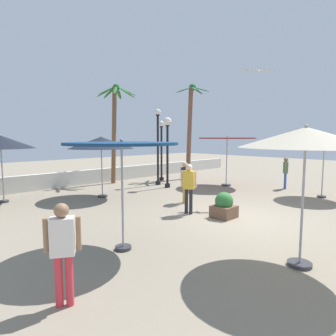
{
  "coord_description": "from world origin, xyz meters",
  "views": [
    {
      "loc": [
        -8.19,
        -4.89,
        2.66
      ],
      "look_at": [
        0.0,
        3.47,
        1.4
      ],
      "focal_mm": 30.94,
      "sensor_mm": 36.0,
      "label": 1
    }
  ],
  "objects_px": {
    "patio_umbrella_0": "(325,140)",
    "seagull_0": "(258,71)",
    "patio_umbrella_1": "(122,147)",
    "patio_umbrella_2": "(0,142)",
    "patio_umbrella_5": "(306,138)",
    "patio_umbrella_3": "(101,143)",
    "patio_umbrella_4": "(227,140)",
    "guest_2": "(185,178)",
    "lamp_post_2": "(161,144)",
    "planter": "(224,206)",
    "guest_1": "(63,244)",
    "palm_tree_0": "(190,121)",
    "palm_tree_1": "(115,120)",
    "lamp_post_0": "(167,140)",
    "lamp_post_1": "(158,141)",
    "guest_3": "(286,170)",
    "guest_0": "(189,184)"
  },
  "relations": [
    {
      "from": "patio_umbrella_0",
      "to": "seagull_0",
      "type": "distance_m",
      "value": 4.21
    },
    {
      "from": "patio_umbrella_0",
      "to": "patio_umbrella_1",
      "type": "relative_size",
      "value": 1.06
    },
    {
      "from": "patio_umbrella_2",
      "to": "patio_umbrella_5",
      "type": "height_order",
      "value": "patio_umbrella_5"
    },
    {
      "from": "patio_umbrella_1",
      "to": "patio_umbrella_3",
      "type": "relative_size",
      "value": 0.92
    },
    {
      "from": "patio_umbrella_4",
      "to": "guest_2",
      "type": "bearing_deg",
      "value": -165.84
    },
    {
      "from": "patio_umbrella_1",
      "to": "lamp_post_2",
      "type": "distance_m",
      "value": 10.9
    },
    {
      "from": "guest_2",
      "to": "patio_umbrella_5",
      "type": "bearing_deg",
      "value": -114.9
    },
    {
      "from": "patio_umbrella_0",
      "to": "planter",
      "type": "distance_m",
      "value": 6.24
    },
    {
      "from": "guest_1",
      "to": "patio_umbrella_3",
      "type": "bearing_deg",
      "value": 54.33
    },
    {
      "from": "patio_umbrella_0",
      "to": "patio_umbrella_5",
      "type": "bearing_deg",
      "value": -165.2
    },
    {
      "from": "planter",
      "to": "patio_umbrella_4",
      "type": "bearing_deg",
      "value": 33.54
    },
    {
      "from": "guest_2",
      "to": "patio_umbrella_0",
      "type": "bearing_deg",
      "value": -34.85
    },
    {
      "from": "patio_umbrella_0",
      "to": "palm_tree_0",
      "type": "xyz_separation_m",
      "value": [
        0.35,
        8.02,
        1.12
      ]
    },
    {
      "from": "patio_umbrella_5",
      "to": "palm_tree_1",
      "type": "distance_m",
      "value": 12.4
    },
    {
      "from": "patio_umbrella_1",
      "to": "patio_umbrella_5",
      "type": "bearing_deg",
      "value": -57.6
    },
    {
      "from": "patio_umbrella_0",
      "to": "seagull_0",
      "type": "bearing_deg",
      "value": 143.25
    },
    {
      "from": "patio_umbrella_2",
      "to": "patio_umbrella_4",
      "type": "bearing_deg",
      "value": -22.31
    },
    {
      "from": "patio_umbrella_4",
      "to": "lamp_post_0",
      "type": "xyz_separation_m",
      "value": [
        -2.65,
        1.88,
        0.03
      ]
    },
    {
      "from": "patio_umbrella_0",
      "to": "patio_umbrella_2",
      "type": "height_order",
      "value": "patio_umbrella_0"
    },
    {
      "from": "patio_umbrella_1",
      "to": "lamp_post_0",
      "type": "relative_size",
      "value": 0.72
    },
    {
      "from": "palm_tree_1",
      "to": "lamp_post_1",
      "type": "distance_m",
      "value": 2.84
    },
    {
      "from": "lamp_post_0",
      "to": "lamp_post_2",
      "type": "height_order",
      "value": "lamp_post_0"
    },
    {
      "from": "patio_umbrella_1",
      "to": "patio_umbrella_0",
      "type": "bearing_deg",
      "value": -7.4
    },
    {
      "from": "palm_tree_0",
      "to": "guest_3",
      "type": "xyz_separation_m",
      "value": [
        0.62,
        -5.96,
        -2.67
      ]
    },
    {
      "from": "patio_umbrella_4",
      "to": "lamp_post_0",
      "type": "relative_size",
      "value": 0.82
    },
    {
      "from": "patio_umbrella_1",
      "to": "guest_2",
      "type": "height_order",
      "value": "patio_umbrella_1"
    },
    {
      "from": "lamp_post_2",
      "to": "guest_1",
      "type": "distance_m",
      "value": 13.3
    },
    {
      "from": "guest_0",
      "to": "guest_1",
      "type": "bearing_deg",
      "value": -157.56
    },
    {
      "from": "guest_2",
      "to": "seagull_0",
      "type": "relative_size",
      "value": 1.57
    },
    {
      "from": "guest_2",
      "to": "planter",
      "type": "height_order",
      "value": "guest_2"
    },
    {
      "from": "lamp_post_0",
      "to": "patio_umbrella_5",
      "type": "bearing_deg",
      "value": -118.03
    },
    {
      "from": "patio_umbrella_1",
      "to": "palm_tree_0",
      "type": "relative_size",
      "value": 0.44
    },
    {
      "from": "lamp_post_0",
      "to": "guest_3",
      "type": "relative_size",
      "value": 2.27
    },
    {
      "from": "patio_umbrella_5",
      "to": "lamp_post_1",
      "type": "distance_m",
      "value": 10.77
    },
    {
      "from": "patio_umbrella_1",
      "to": "seagull_0",
      "type": "bearing_deg",
      "value": 4.81
    },
    {
      "from": "patio_umbrella_5",
      "to": "planter",
      "type": "bearing_deg",
      "value": 59.09
    },
    {
      "from": "patio_umbrella_1",
      "to": "patio_umbrella_5",
      "type": "height_order",
      "value": "patio_umbrella_5"
    },
    {
      "from": "patio_umbrella_0",
      "to": "lamp_post_1",
      "type": "xyz_separation_m",
      "value": [
        -2.82,
        7.6,
        -0.11
      ]
    },
    {
      "from": "patio_umbrella_4",
      "to": "guest_3",
      "type": "bearing_deg",
      "value": -62.41
    },
    {
      "from": "guest_2",
      "to": "planter",
      "type": "bearing_deg",
      "value": -105.69
    },
    {
      "from": "palm_tree_0",
      "to": "lamp_post_1",
      "type": "height_order",
      "value": "palm_tree_0"
    },
    {
      "from": "lamp_post_0",
      "to": "guest_3",
      "type": "xyz_separation_m",
      "value": [
        4.04,
        -4.53,
        -1.54
      ]
    },
    {
      "from": "palm_tree_1",
      "to": "guest_1",
      "type": "relative_size",
      "value": 3.41
    },
    {
      "from": "patio_umbrella_0",
      "to": "guest_3",
      "type": "relative_size",
      "value": 1.73
    },
    {
      "from": "patio_umbrella_4",
      "to": "patio_umbrella_1",
      "type": "bearing_deg",
      "value": -159.73
    },
    {
      "from": "patio_umbrella_0",
      "to": "guest_0",
      "type": "height_order",
      "value": "patio_umbrella_0"
    },
    {
      "from": "lamp_post_0",
      "to": "guest_2",
      "type": "relative_size",
      "value": 2.21
    },
    {
      "from": "palm_tree_0",
      "to": "patio_umbrella_3",
      "type": "bearing_deg",
      "value": -170.72
    },
    {
      "from": "palm_tree_1",
      "to": "seagull_0",
      "type": "bearing_deg",
      "value": -78.59
    },
    {
      "from": "patio_umbrella_2",
      "to": "patio_umbrella_3",
      "type": "relative_size",
      "value": 0.97
    }
  ]
}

